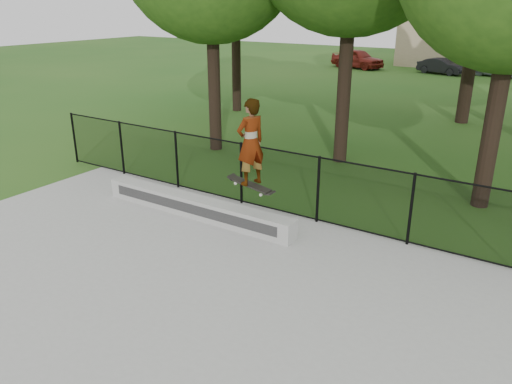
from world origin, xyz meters
TOP-DOWN VIEW (x-y plane):
  - concrete_slab at (0.00, 0.00)m, footprint 14.00×12.00m
  - grind_ledge at (-2.42, 4.70)m, footprint 4.97×0.40m
  - car_a at (-9.84, 32.29)m, footprint 4.31×2.71m
  - car_b at (-3.86, 32.36)m, footprint 3.03×1.76m
  - car_c at (-0.19, 33.28)m, footprint 4.14×2.45m
  - skater_airborne at (-0.81, 4.51)m, footprint 0.83×0.72m
  - chainlink_fence at (0.00, 5.90)m, footprint 16.06×0.06m
  - distant_building at (-2.00, 38.00)m, footprint 12.40×6.40m

SIDE VIEW (x-z plane):
  - concrete_slab at x=0.00m, z-range 0.00..0.06m
  - grind_ledge at x=-2.42m, z-range 0.06..0.51m
  - car_b at x=-3.86m, z-range 0.00..1.04m
  - car_c at x=-0.19m, z-range 0.00..1.22m
  - car_a at x=-9.84m, z-range 0.00..1.38m
  - chainlink_fence at x=0.00m, z-range 0.06..1.56m
  - skater_airborne at x=-0.81m, z-range 1.10..2.95m
  - distant_building at x=-2.00m, z-range 0.01..4.31m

